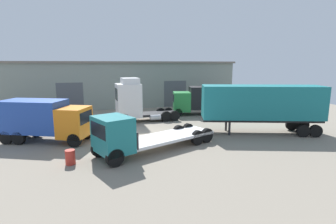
{
  "coord_description": "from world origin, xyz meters",
  "views": [
    {
      "loc": [
        -3.78,
        -20.7,
        5.89
      ],
      "look_at": [
        2.47,
        1.79,
        1.6
      ],
      "focal_mm": 28.0,
      "sensor_mm": 36.0,
      "label": 1
    }
  ],
  "objects_px": {
    "container_trailer_grey": "(262,103)",
    "gravel_pile": "(42,116)",
    "tractor_unit_white": "(133,101)",
    "oil_drum": "(70,157)",
    "flatbed_truck_teal": "(134,136)",
    "box_truck_orange": "(45,118)",
    "box_truck_green": "(205,99)"
  },
  "relations": [
    {
      "from": "tractor_unit_white",
      "to": "container_trailer_grey",
      "type": "relative_size",
      "value": 0.63
    },
    {
      "from": "box_truck_green",
      "to": "box_truck_orange",
      "type": "bearing_deg",
      "value": 35.93
    },
    {
      "from": "container_trailer_grey",
      "to": "tractor_unit_white",
      "type": "bearing_deg",
      "value": -19.62
    },
    {
      "from": "tractor_unit_white",
      "to": "oil_drum",
      "type": "height_order",
      "value": "tractor_unit_white"
    },
    {
      "from": "flatbed_truck_teal",
      "to": "tractor_unit_white",
      "type": "bearing_deg",
      "value": -120.84
    },
    {
      "from": "box_truck_orange",
      "to": "gravel_pile",
      "type": "relative_size",
      "value": 1.46
    },
    {
      "from": "tractor_unit_white",
      "to": "box_truck_orange",
      "type": "height_order",
      "value": "tractor_unit_white"
    },
    {
      "from": "box_truck_orange",
      "to": "box_truck_green",
      "type": "relative_size",
      "value": 0.92
    },
    {
      "from": "gravel_pile",
      "to": "container_trailer_grey",
      "type": "bearing_deg",
      "value": -25.28
    },
    {
      "from": "box_truck_orange",
      "to": "box_truck_green",
      "type": "bearing_deg",
      "value": 46.4
    },
    {
      "from": "container_trailer_grey",
      "to": "box_truck_green",
      "type": "relative_size",
      "value": 1.35
    },
    {
      "from": "box_truck_orange",
      "to": "flatbed_truck_teal",
      "type": "bearing_deg",
      "value": -15.26
    },
    {
      "from": "container_trailer_grey",
      "to": "box_truck_green",
      "type": "bearing_deg",
      "value": -64.62
    },
    {
      "from": "tractor_unit_white",
      "to": "box_truck_orange",
      "type": "bearing_deg",
      "value": 33.21
    },
    {
      "from": "box_truck_green",
      "to": "gravel_pile",
      "type": "bearing_deg",
      "value": 13.75
    },
    {
      "from": "container_trailer_grey",
      "to": "box_truck_orange",
      "type": "xyz_separation_m",
      "value": [
        -17.38,
        2.28,
        -0.79
      ]
    },
    {
      "from": "gravel_pile",
      "to": "oil_drum",
      "type": "distance_m",
      "value": 12.63
    },
    {
      "from": "tractor_unit_white",
      "to": "container_trailer_grey",
      "type": "xyz_separation_m",
      "value": [
        9.91,
        -7.61,
        0.48
      ]
    },
    {
      "from": "container_trailer_grey",
      "to": "gravel_pile",
      "type": "xyz_separation_m",
      "value": [
        -18.84,
        8.9,
        -1.81
      ]
    },
    {
      "from": "box_truck_orange",
      "to": "oil_drum",
      "type": "distance_m",
      "value": 6.05
    },
    {
      "from": "box_truck_green",
      "to": "container_trailer_grey",
      "type": "bearing_deg",
      "value": 110.17
    },
    {
      "from": "container_trailer_grey",
      "to": "gravel_pile",
      "type": "height_order",
      "value": "container_trailer_grey"
    },
    {
      "from": "container_trailer_grey",
      "to": "box_truck_orange",
      "type": "relative_size",
      "value": 1.48
    },
    {
      "from": "box_truck_orange",
      "to": "flatbed_truck_teal",
      "type": "height_order",
      "value": "box_truck_orange"
    },
    {
      "from": "gravel_pile",
      "to": "flatbed_truck_teal",
      "type": "bearing_deg",
      "value": -56.54
    },
    {
      "from": "box_truck_green",
      "to": "flatbed_truck_teal",
      "type": "distance_m",
      "value": 15.5
    },
    {
      "from": "tractor_unit_white",
      "to": "flatbed_truck_teal",
      "type": "relative_size",
      "value": 0.71
    },
    {
      "from": "box_truck_orange",
      "to": "flatbed_truck_teal",
      "type": "relative_size",
      "value": 0.76
    },
    {
      "from": "tractor_unit_white",
      "to": "box_truck_orange",
      "type": "relative_size",
      "value": 0.94
    },
    {
      "from": "box_truck_green",
      "to": "flatbed_truck_teal",
      "type": "bearing_deg",
      "value": 62.2
    },
    {
      "from": "flatbed_truck_teal",
      "to": "oil_drum",
      "type": "relative_size",
      "value": 10.33
    },
    {
      "from": "gravel_pile",
      "to": "tractor_unit_white",
      "type": "bearing_deg",
      "value": -8.21
    }
  ]
}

